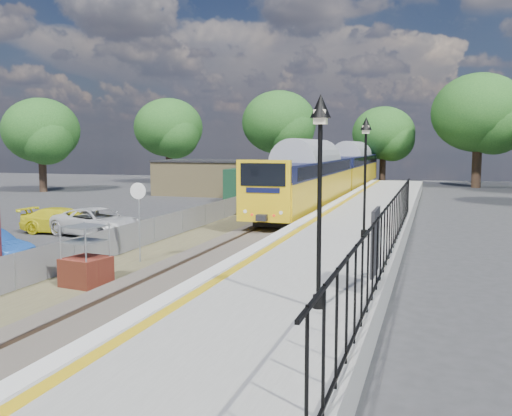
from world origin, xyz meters
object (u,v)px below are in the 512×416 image
at_px(victorian_lamp_north, 366,149).
at_px(car_white, 98,222).
at_px(victorian_lamp_south, 320,152).
at_px(brick_plinth, 86,257).
at_px(speed_sign, 139,208).
at_px(train, 335,171).
at_px(car_yellow, 64,221).

distance_m(victorian_lamp_north, car_white, 13.73).
relative_size(victorian_lamp_south, brick_plinth, 2.33).
bearing_deg(speed_sign, brick_plinth, -92.50).
xyz_separation_m(victorian_lamp_north, brick_plinth, (-7.80, -6.82, -3.35)).
distance_m(train, speed_sign, 27.83).
distance_m(victorian_lamp_north, train, 25.24).
distance_m(victorian_lamp_south, speed_sign, 10.92).
distance_m(victorian_lamp_north, brick_plinth, 10.89).
relative_size(train, car_white, 8.18).
xyz_separation_m(victorian_lamp_north, car_white, (-13.09, 2.03, -3.60)).
xyz_separation_m(victorian_lamp_north, car_yellow, (-15.29, 2.37, -3.65)).
bearing_deg(train, speed_sign, -95.52).
bearing_deg(car_yellow, train, -27.44).
height_order(victorian_lamp_south, car_yellow, victorian_lamp_south).
relative_size(victorian_lamp_south, car_yellow, 1.03).
height_order(victorian_lamp_south, car_white, victorian_lamp_south).
bearing_deg(speed_sign, victorian_lamp_north, 16.04).
distance_m(car_yellow, car_white, 2.22).
height_order(brick_plinth, car_white, brick_plinth).
bearing_deg(speed_sign, train, 79.26).
height_order(victorian_lamp_south, speed_sign, victorian_lamp_south).
xyz_separation_m(victorian_lamp_south, brick_plinth, (-8.00, 3.18, -3.35)).
bearing_deg(brick_plinth, speed_sign, 92.72).
height_order(train, car_yellow, train).
distance_m(victorian_lamp_north, car_yellow, 15.89).
bearing_deg(brick_plinth, car_yellow, 129.17).
height_order(train, speed_sign, train).
relative_size(train, car_yellow, 9.19).
xyz_separation_m(car_yellow, car_white, (2.20, -0.33, 0.05)).
height_order(brick_plinth, car_yellow, brick_plinth).
xyz_separation_m(train, car_yellow, (-9.99, -22.23, -1.70)).
bearing_deg(train, victorian_lamp_north, -77.84).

